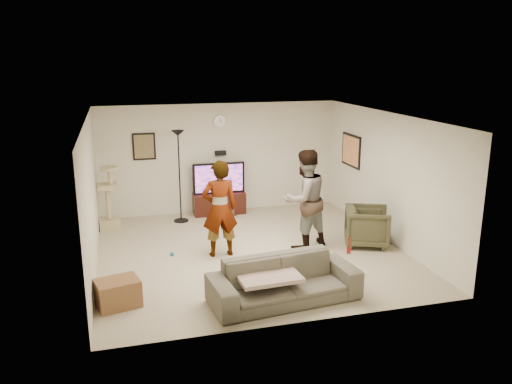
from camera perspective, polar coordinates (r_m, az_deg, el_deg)
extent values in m
cube|color=tan|center=(9.70, -0.64, -6.61)|extent=(5.50, 5.50, 0.02)
cube|color=white|center=(9.08, -0.69, 8.35)|extent=(5.50, 5.50, 0.02)
cube|color=beige|center=(11.93, -3.99, 3.76)|extent=(5.50, 0.04, 2.50)
cube|color=beige|center=(6.80, 5.19, -4.88)|extent=(5.50, 0.04, 2.50)
cube|color=beige|center=(9.04, -17.78, -0.53)|extent=(0.04, 5.50, 2.50)
cube|color=beige|center=(10.33, 14.28, 1.59)|extent=(0.04, 5.50, 2.50)
cylinder|color=silver|center=(11.77, -4.04, 7.79)|extent=(0.26, 0.04, 0.26)
cube|color=black|center=(11.85, -3.95, 4.32)|extent=(0.25, 0.10, 0.10)
cube|color=brown|center=(11.64, -12.26, 4.93)|extent=(0.42, 0.03, 0.52)
cube|color=#DF8E55|center=(11.66, 10.45, 4.54)|extent=(0.03, 0.78, 0.62)
cube|color=black|center=(11.91, -4.09, -1.23)|extent=(1.18, 0.45, 0.49)
cube|color=silver|center=(11.62, -3.18, -2.71)|extent=(0.40, 0.30, 0.07)
cube|color=black|center=(11.76, -4.14, 1.56)|extent=(1.18, 0.08, 0.70)
cube|color=#E2517F|center=(11.72, -4.10, 1.51)|extent=(1.09, 0.01, 0.62)
cylinder|color=black|center=(11.25, -8.44, 1.67)|extent=(0.32, 0.32, 2.01)
cube|color=tan|center=(11.19, -16.05, -0.59)|extent=(0.46, 0.46, 1.34)
imported|color=#A0A1AB|center=(9.26, -4.03, -1.84)|extent=(0.65, 0.43, 1.77)
imported|color=#444E92|center=(9.65, 5.40, -0.82)|extent=(1.09, 0.96, 1.88)
imported|color=#514E41|center=(7.73, 3.13, -9.74)|extent=(2.29, 1.10, 0.65)
cube|color=#C9A398|center=(7.62, 1.28, -9.19)|extent=(0.94, 0.75, 0.06)
cylinder|color=#5D2B14|center=(7.92, 10.23, -5.85)|extent=(0.06, 0.06, 0.25)
imported|color=#3D3C26|center=(10.13, 12.16, -3.72)|extent=(1.05, 1.04, 0.74)
cube|color=brown|center=(7.89, -15.01, -10.73)|extent=(0.70, 0.59, 0.40)
sphere|color=#0F839F|center=(9.59, -9.24, -6.74)|extent=(0.08, 0.08, 0.08)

